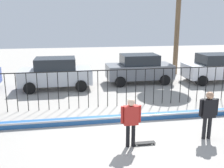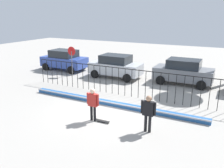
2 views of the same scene
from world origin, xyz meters
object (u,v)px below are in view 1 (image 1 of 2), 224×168
camera_operator (208,111)px  parked_car_white (216,68)px  skateboard (144,143)px  parked_car_silver (56,73)px  skateboarder (131,118)px  parked_car_gray (139,68)px

camera_operator → parked_car_white: size_ratio=0.41×
skateboard → parked_car_silver: size_ratio=0.19×
camera_operator → parked_car_silver: 9.67m
skateboarder → parked_car_white: parked_car_white is taller
camera_operator → parked_car_white: bearing=-69.7°
camera_operator → parked_car_white: 9.41m
parked_car_gray → parked_car_white: (5.20, -0.61, 0.00)m
skateboard → camera_operator: size_ratio=0.46×
skateboarder → parked_car_gray: 9.07m
skateboard → camera_operator: camera_operator is taller
parked_car_gray → skateboard: bearing=-107.7°
parked_car_gray → parked_car_white: 5.23m
skateboarder → parked_car_white: (7.88, 8.05, -0.05)m
skateboard → parked_car_white: bearing=30.3°
camera_operator → parked_car_silver: (-5.54, 7.92, -0.08)m
parked_car_silver → parked_car_white: 10.60m
skateboarder → parked_car_white: 11.27m
skateboarder → camera_operator: size_ratio=0.97×
camera_operator → parked_car_silver: bearing=-2.2°
parked_car_silver → skateboard: bearing=-70.0°
skateboarder → skateboard: skateboarder is taller
parked_car_gray → parked_car_white: bearing=-10.1°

